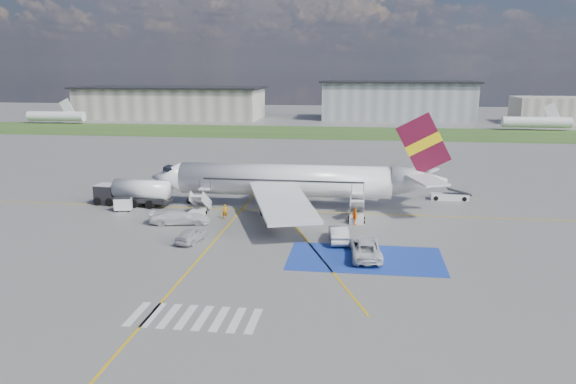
{
  "coord_description": "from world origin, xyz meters",
  "views": [
    {
      "loc": [
        9.56,
        -52.99,
        17.1
      ],
      "look_at": [
        1.38,
        7.04,
        3.5
      ],
      "focal_mm": 35.0,
      "sensor_mm": 36.0,
      "label": 1
    }
  ],
  "objects_px": {
    "airliner": "(297,181)",
    "van_white_b": "(180,216)",
    "gpu_cart": "(123,205)",
    "belt_loader": "(450,197)",
    "fuel_tanker": "(133,195)",
    "car_silver_a": "(191,235)",
    "car_silver_b": "(339,234)",
    "van_white_a": "(365,244)"
  },
  "relations": [
    {
      "from": "gpu_cart",
      "to": "van_white_a",
      "type": "relative_size",
      "value": 0.39
    },
    {
      "from": "car_silver_b",
      "to": "belt_loader",
      "type": "bearing_deg",
      "value": -131.06
    },
    {
      "from": "belt_loader",
      "to": "van_white_a",
      "type": "xyz_separation_m",
      "value": [
        -10.96,
        -23.98,
        0.69
      ]
    },
    {
      "from": "belt_loader",
      "to": "car_silver_a",
      "type": "bearing_deg",
      "value": -142.69
    },
    {
      "from": "airliner",
      "to": "van_white_b",
      "type": "bearing_deg",
      "value": -142.43
    },
    {
      "from": "airliner",
      "to": "van_white_a",
      "type": "relative_size",
      "value": 6.42
    },
    {
      "from": "van_white_b",
      "to": "car_silver_a",
      "type": "bearing_deg",
      "value": -162.79
    },
    {
      "from": "car_silver_a",
      "to": "van_white_b",
      "type": "relative_size",
      "value": 0.85
    },
    {
      "from": "belt_loader",
      "to": "car_silver_a",
      "type": "distance_m",
      "value": 35.85
    },
    {
      "from": "car_silver_a",
      "to": "van_white_b",
      "type": "xyz_separation_m",
      "value": [
        -3.26,
        6.23,
        0.25
      ]
    },
    {
      "from": "belt_loader",
      "to": "car_silver_b",
      "type": "bearing_deg",
      "value": -125.15
    },
    {
      "from": "car_silver_b",
      "to": "fuel_tanker",
      "type": "bearing_deg",
      "value": -30.77
    },
    {
      "from": "belt_loader",
      "to": "van_white_a",
      "type": "distance_m",
      "value": 26.37
    },
    {
      "from": "airliner",
      "to": "car_silver_a",
      "type": "bearing_deg",
      "value": -119.39
    },
    {
      "from": "fuel_tanker",
      "to": "belt_loader",
      "type": "relative_size",
      "value": 1.9
    },
    {
      "from": "airliner",
      "to": "car_silver_a",
      "type": "distance_m",
      "value": 17.9
    },
    {
      "from": "gpu_cart",
      "to": "car_silver_b",
      "type": "distance_m",
      "value": 27.81
    },
    {
      "from": "fuel_tanker",
      "to": "car_silver_b",
      "type": "bearing_deg",
      "value": -17.71
    },
    {
      "from": "belt_loader",
      "to": "gpu_cart",
      "type": "bearing_deg",
      "value": -165.21
    },
    {
      "from": "gpu_cart",
      "to": "belt_loader",
      "type": "bearing_deg",
      "value": 1.9
    },
    {
      "from": "van_white_b",
      "to": "gpu_cart",
      "type": "bearing_deg",
      "value": 51.22
    },
    {
      "from": "van_white_a",
      "to": "van_white_b",
      "type": "xyz_separation_m",
      "value": [
        -20.41,
        7.94,
        -0.11
      ]
    },
    {
      "from": "belt_loader",
      "to": "van_white_b",
      "type": "relative_size",
      "value": 1.05
    },
    {
      "from": "airliner",
      "to": "car_silver_a",
      "type": "height_order",
      "value": "airliner"
    },
    {
      "from": "gpu_cart",
      "to": "van_white_a",
      "type": "distance_m",
      "value": 31.66
    },
    {
      "from": "car_silver_b",
      "to": "van_white_b",
      "type": "height_order",
      "value": "van_white_b"
    },
    {
      "from": "gpu_cart",
      "to": "van_white_b",
      "type": "distance_m",
      "value": 9.82
    },
    {
      "from": "airliner",
      "to": "gpu_cart",
      "type": "distance_m",
      "value": 21.24
    },
    {
      "from": "fuel_tanker",
      "to": "car_silver_a",
      "type": "relative_size",
      "value": 2.35
    },
    {
      "from": "car_silver_a",
      "to": "van_white_b",
      "type": "bearing_deg",
      "value": -52.07
    },
    {
      "from": "fuel_tanker",
      "to": "car_silver_a",
      "type": "distance_m",
      "value": 18.09
    },
    {
      "from": "fuel_tanker",
      "to": "car_silver_a",
      "type": "bearing_deg",
      "value": -43.35
    },
    {
      "from": "gpu_cart",
      "to": "car_silver_a",
      "type": "distance_m",
      "value": 16.13
    },
    {
      "from": "airliner",
      "to": "van_white_b",
      "type": "xyz_separation_m",
      "value": [
        -11.95,
        -9.19,
        -2.43
      ]
    },
    {
      "from": "belt_loader",
      "to": "car_silver_a",
      "type": "xyz_separation_m",
      "value": [
        -28.1,
        -22.27,
        0.33
      ]
    },
    {
      "from": "gpu_cart",
      "to": "van_white_b",
      "type": "xyz_separation_m",
      "value": [
        8.64,
        -4.66,
        0.21
      ]
    },
    {
      "from": "fuel_tanker",
      "to": "belt_loader",
      "type": "xyz_separation_m",
      "value": [
        39.86,
        8.53,
        -1.0
      ]
    },
    {
      "from": "airliner",
      "to": "fuel_tanker",
      "type": "xyz_separation_m",
      "value": [
        -20.45,
        -1.69,
        -2.0
      ]
    },
    {
      "from": "belt_loader",
      "to": "car_silver_b",
      "type": "xyz_separation_m",
      "value": [
        -13.6,
        -20.11,
        0.45
      ]
    },
    {
      "from": "fuel_tanker",
      "to": "gpu_cart",
      "type": "relative_size",
      "value": 4.41
    },
    {
      "from": "fuel_tanker",
      "to": "car_silver_a",
      "type": "height_order",
      "value": "fuel_tanker"
    },
    {
      "from": "gpu_cart",
      "to": "car_silver_b",
      "type": "height_order",
      "value": "gpu_cart"
    }
  ]
}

